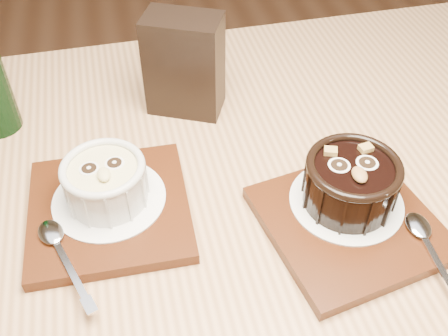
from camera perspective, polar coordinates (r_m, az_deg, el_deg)
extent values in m
cube|color=#9C6D44|center=(0.63, -2.38, -6.09)|extent=(1.22, 0.83, 0.04)
cylinder|color=#9C6D44|center=(1.29, 19.32, -0.34)|extent=(0.06, 0.06, 0.71)
cube|color=#451D0B|center=(0.62, -12.35, -4.44)|extent=(0.18, 0.18, 0.01)
cylinder|color=white|center=(0.62, -12.38, -3.27)|extent=(0.13, 0.13, 0.00)
cylinder|color=silver|center=(0.60, -12.73, -1.71)|extent=(0.09, 0.09, 0.05)
cylinder|color=#D1C480|center=(0.58, -13.06, -0.19)|extent=(0.08, 0.08, 0.00)
torus|color=silver|center=(0.58, -13.12, 0.06)|extent=(0.09, 0.09, 0.01)
cylinder|color=black|center=(0.59, -14.49, -0.01)|extent=(0.02, 0.02, 0.00)
cylinder|color=black|center=(0.59, -11.84, 0.58)|extent=(0.02, 0.02, 0.00)
ellipsoid|color=#D0BE7A|center=(0.57, -12.95, -0.69)|extent=(0.02, 0.02, 0.01)
cube|color=#451D0B|center=(0.61, 13.42, -5.84)|extent=(0.21, 0.21, 0.01)
cylinder|color=white|center=(0.62, 13.16, -3.53)|extent=(0.13, 0.13, 0.00)
cylinder|color=black|center=(0.60, 13.57, -1.78)|extent=(0.10, 0.10, 0.05)
cylinder|color=black|center=(0.58, 13.98, -0.06)|extent=(0.09, 0.09, 0.00)
torus|color=black|center=(0.58, 14.03, 0.19)|extent=(0.11, 0.11, 0.01)
cylinder|color=black|center=(0.58, 12.44, 0.34)|extent=(0.02, 0.02, 0.00)
cylinder|color=black|center=(0.59, 15.33, 0.59)|extent=(0.02, 0.02, 0.00)
ellipsoid|color=brown|center=(0.57, 14.54, -0.71)|extent=(0.02, 0.03, 0.01)
cube|color=olive|center=(0.59, 11.53, 1.81)|extent=(0.02, 0.02, 0.01)
cube|color=olive|center=(0.60, 15.18, 2.11)|extent=(0.02, 0.01, 0.01)
cube|color=black|center=(0.72, -4.33, 11.13)|extent=(0.12, 0.10, 0.14)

